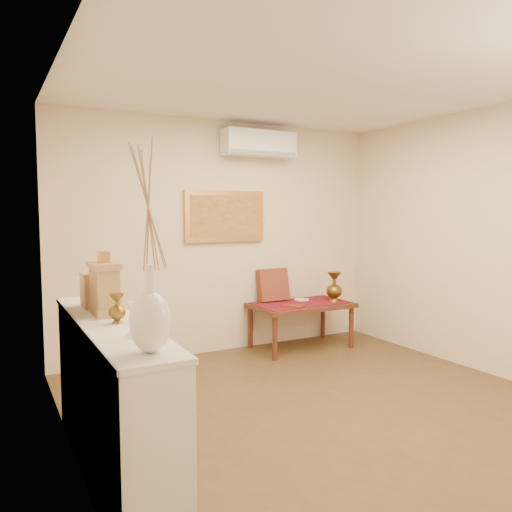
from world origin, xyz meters
TOP-DOWN VIEW (x-y plane):
  - floor at (0.00, 0.00)m, footprint 4.50×4.50m
  - ceiling at (0.00, 0.00)m, footprint 4.50×4.50m
  - wall_back at (0.00, 2.25)m, footprint 4.00×0.02m
  - wall_left at (-2.00, 0.00)m, footprint 0.02×4.50m
  - wall_right at (2.00, 0.00)m, footprint 0.02×4.50m
  - white_vase at (-1.80, -0.81)m, footprint 0.20×0.20m
  - candlestick at (-1.80, -0.49)m, footprint 0.10×0.10m
  - brass_urn_small at (-1.80, -0.10)m, footprint 0.10×0.10m
  - table_cloth at (0.85, 1.88)m, footprint 1.14×0.59m
  - brass_urn_tall at (1.26, 1.76)m, footprint 0.20×0.20m
  - plate at (0.95, 2.02)m, footprint 0.18×0.18m
  - menu at (0.64, 1.73)m, footprint 0.29×0.31m
  - cushion at (0.61, 2.15)m, footprint 0.40×0.18m
  - display_ledge at (-1.82, 0.00)m, footprint 0.37×2.02m
  - mantel_clock at (-1.80, 0.23)m, footprint 0.17×0.36m
  - wooden_chest at (-1.82, 0.51)m, footprint 0.16×0.21m
  - low_table at (0.85, 1.88)m, footprint 1.20×0.70m
  - painting at (0.00, 2.22)m, footprint 1.00×0.06m
  - ac_unit at (0.40, 2.12)m, footprint 0.90×0.25m

SIDE VIEW (x-z plane):
  - floor at x=0.00m, z-range 0.00..0.00m
  - low_table at x=0.85m, z-range 0.21..0.76m
  - display_ledge at x=-1.82m, z-range 0.00..0.98m
  - table_cloth at x=0.85m, z-range 0.55..0.56m
  - plate at x=0.95m, z-range 0.56..0.57m
  - menu at x=0.64m, z-range 0.56..0.57m
  - cushion at x=0.61m, z-range 0.55..0.96m
  - brass_urn_tall at x=1.26m, z-range 0.56..1.00m
  - candlestick at x=-1.80m, z-range 0.98..1.18m
  - brass_urn_small at x=-1.80m, z-range 0.98..1.21m
  - wooden_chest at x=-1.82m, z-range 0.98..1.22m
  - mantel_clock at x=-1.80m, z-range 0.95..1.36m
  - wall_back at x=0.00m, z-range 0.00..2.70m
  - wall_left at x=-2.00m, z-range 0.00..2.70m
  - wall_right at x=2.00m, z-range 0.00..2.70m
  - white_vase at x=-1.80m, z-range 0.98..2.04m
  - painting at x=0.00m, z-range 1.30..1.90m
  - ac_unit at x=0.40m, z-range 2.30..2.60m
  - ceiling at x=0.00m, z-range 2.70..2.70m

